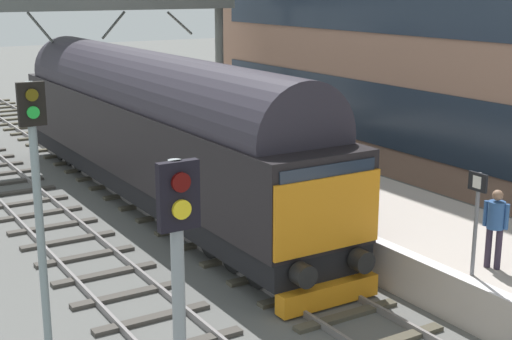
{
  "coord_description": "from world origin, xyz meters",
  "views": [
    {
      "loc": [
        -8.74,
        -14.7,
        6.56
      ],
      "look_at": [
        0.2,
        -0.15,
        2.25
      ],
      "focal_mm": 51.31,
      "sensor_mm": 36.0,
      "label": 1
    }
  ],
  "objects_px": {
    "signal_post_mid": "(38,200)",
    "waiting_passenger": "(496,222)",
    "diesel_locomotive": "(153,125)",
    "platform_number_sign": "(476,208)",
    "signal_post_near": "(180,333)"
  },
  "relations": [
    {
      "from": "platform_number_sign",
      "to": "signal_post_near",
      "type": "bearing_deg",
      "value": -159.53
    },
    {
      "from": "waiting_passenger",
      "to": "platform_number_sign",
      "type": "bearing_deg",
      "value": 69.77
    },
    {
      "from": "signal_post_mid",
      "to": "platform_number_sign",
      "type": "relative_size",
      "value": 2.44
    },
    {
      "from": "signal_post_mid",
      "to": "waiting_passenger",
      "type": "xyz_separation_m",
      "value": [
        8.35,
        -2.46,
        -1.13
      ]
    },
    {
      "from": "waiting_passenger",
      "to": "diesel_locomotive",
      "type": "bearing_deg",
      "value": -10.68
    },
    {
      "from": "signal_post_near",
      "to": "signal_post_mid",
      "type": "xyz_separation_m",
      "value": [
        0.0,
        5.38,
        0.11
      ]
    },
    {
      "from": "diesel_locomotive",
      "to": "waiting_passenger",
      "type": "xyz_separation_m",
      "value": [
        2.61,
        -10.89,
        -0.49
      ]
    },
    {
      "from": "signal_post_mid",
      "to": "waiting_passenger",
      "type": "height_order",
      "value": "signal_post_mid"
    },
    {
      "from": "signal_post_near",
      "to": "waiting_passenger",
      "type": "distance_m",
      "value": 8.91
    },
    {
      "from": "diesel_locomotive",
      "to": "platform_number_sign",
      "type": "xyz_separation_m",
      "value": [
        1.97,
        -10.94,
        -0.1
      ]
    },
    {
      "from": "waiting_passenger",
      "to": "signal_post_mid",
      "type": "bearing_deg",
      "value": 49.46
    },
    {
      "from": "platform_number_sign",
      "to": "waiting_passenger",
      "type": "height_order",
      "value": "platform_number_sign"
    },
    {
      "from": "diesel_locomotive",
      "to": "signal_post_mid",
      "type": "bearing_deg",
      "value": -124.24
    },
    {
      "from": "diesel_locomotive",
      "to": "platform_number_sign",
      "type": "distance_m",
      "value": 11.11
    },
    {
      "from": "platform_number_sign",
      "to": "waiting_passenger",
      "type": "relative_size",
      "value": 1.27
    }
  ]
}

